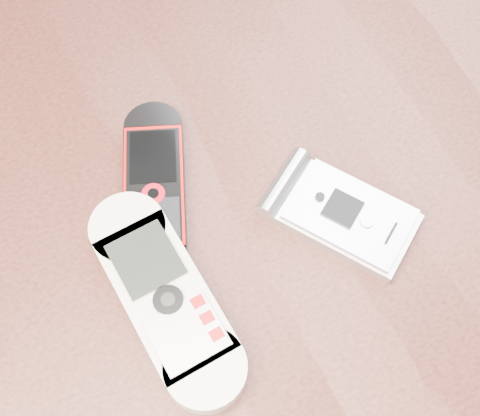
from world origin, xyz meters
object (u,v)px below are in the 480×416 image
table (235,272)px  nokia_white (165,296)px  motorola_razr (345,215)px  nokia_black_red (154,188)px

table → nokia_white: bearing=-152.9°
motorola_razr → nokia_black_red: bearing=111.3°
nokia_white → motorola_razr: (0.13, -0.00, -0.00)m
nokia_white → motorola_razr: nokia_white is taller
nokia_white → nokia_black_red: (0.03, 0.08, -0.00)m
motorola_razr → nokia_white: bearing=146.7°
nokia_black_red → motorola_razr: bearing=-13.2°
table → nokia_white: nokia_white is taller
table → nokia_white: (-0.07, -0.03, 0.11)m
table → nokia_black_red: size_ratio=8.66×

